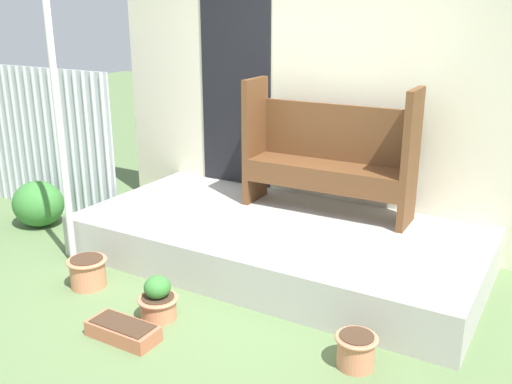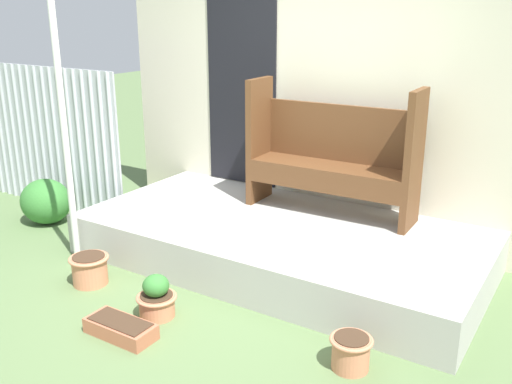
% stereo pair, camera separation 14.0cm
% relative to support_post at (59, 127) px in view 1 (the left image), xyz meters
% --- Properties ---
extents(ground_plane, '(24.00, 24.00, 0.00)m').
position_rel_support_post_xyz_m(ground_plane, '(1.47, 0.07, -1.21)').
color(ground_plane, '#5B7547').
extents(porch_slab, '(3.43, 1.68, 0.36)m').
position_rel_support_post_xyz_m(porch_slab, '(1.54, 0.91, -1.02)').
color(porch_slab, '#B2AFA8').
rests_on(porch_slab, ground_plane).
extents(house_wall, '(4.63, 0.08, 2.60)m').
position_rel_support_post_xyz_m(house_wall, '(1.50, 1.78, 0.10)').
color(house_wall, beige).
rests_on(house_wall, ground_plane).
extents(fence_corrugated, '(2.66, 0.05, 1.54)m').
position_rel_support_post_xyz_m(fence_corrugated, '(-1.62, 0.86, -0.43)').
color(fence_corrugated, '#ADB2B7').
rests_on(fence_corrugated, ground_plane).
extents(support_post, '(0.06, 0.06, 2.41)m').
position_rel_support_post_xyz_m(support_post, '(0.00, 0.00, 0.00)').
color(support_post, silver).
rests_on(support_post, ground_plane).
extents(bench, '(1.52, 0.44, 1.16)m').
position_rel_support_post_xyz_m(bench, '(1.77, 1.42, -0.28)').
color(bench, brown).
rests_on(bench, porch_slab).
extents(flower_pot_left, '(0.32, 0.32, 0.24)m').
position_rel_support_post_xyz_m(flower_pot_left, '(0.45, -0.26, -1.07)').
color(flower_pot_left, tan).
rests_on(flower_pot_left, ground_plane).
extents(flower_pot_middle, '(0.29, 0.29, 0.32)m').
position_rel_support_post_xyz_m(flower_pot_middle, '(1.25, -0.36, -1.07)').
color(flower_pot_middle, tan).
rests_on(flower_pot_middle, ground_plane).
extents(flower_pot_right, '(0.27, 0.27, 0.22)m').
position_rel_support_post_xyz_m(flower_pot_right, '(2.68, -0.20, -1.09)').
color(flower_pot_right, tan).
rests_on(flower_pot_right, ground_plane).
extents(planter_box_rect, '(0.50, 0.22, 0.11)m').
position_rel_support_post_xyz_m(planter_box_rect, '(1.21, -0.69, -1.15)').
color(planter_box_rect, '#B76647').
rests_on(planter_box_rect, ground_plane).
extents(shrub_by_fence, '(0.53, 0.48, 0.46)m').
position_rel_support_post_xyz_m(shrub_by_fence, '(-0.98, 0.46, -0.97)').
color(shrub_by_fence, '#387A33').
rests_on(shrub_by_fence, ground_plane).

